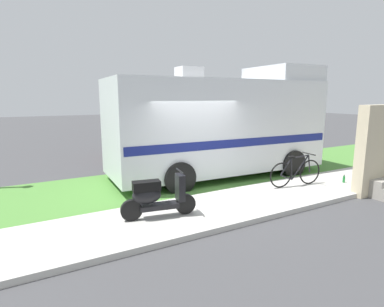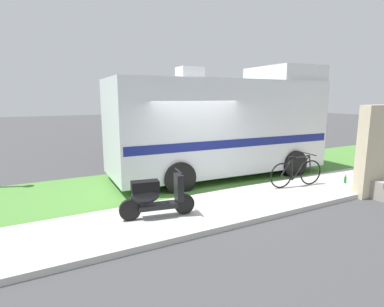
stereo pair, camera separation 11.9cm
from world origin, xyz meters
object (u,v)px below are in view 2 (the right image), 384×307
at_px(bicycle, 296,173).
at_px(bottle_spare, 345,180).
at_px(scooter, 155,196).
at_px(pickup_truck_near, 174,133).
at_px(motorhome_rv, 222,125).

height_order(bicycle, bottle_spare, bicycle).
relative_size(scooter, pickup_truck_near, 0.30).
distance_m(motorhome_rv, scooter, 4.37).
relative_size(pickup_truck_near, bottle_spare, 22.25).
distance_m(pickup_truck_near, bottle_spare, 7.84).
bearing_deg(motorhome_rv, bicycle, -67.25).
bearing_deg(motorhome_rv, pickup_truck_near, 83.55).
height_order(motorhome_rv, bicycle, motorhome_rv).
bearing_deg(motorhome_rv, bottle_spare, -48.18).
relative_size(scooter, bicycle, 0.93).
bearing_deg(bicycle, motorhome_rv, 112.75).
xyz_separation_m(motorhome_rv, bicycle, (0.97, -2.31, -1.21)).
xyz_separation_m(motorhome_rv, bottle_spare, (2.48, -2.77, -1.50)).
xyz_separation_m(motorhome_rv, pickup_truck_near, (0.54, 4.79, -0.78)).
bearing_deg(pickup_truck_near, scooter, -118.04).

